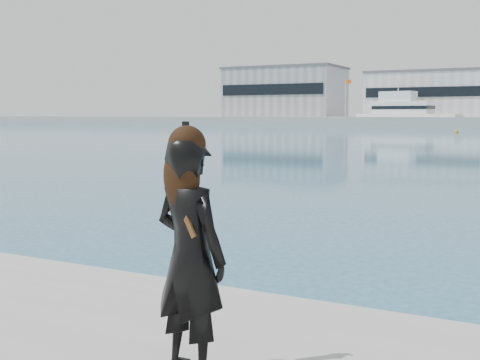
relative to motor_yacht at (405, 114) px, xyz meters
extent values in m
cube|color=gray|center=(-31.15, 13.36, 4.94)|extent=(26.00, 16.00, 11.00)
cube|color=black|center=(-31.15, 5.26, 5.49)|extent=(24.70, 0.20, 2.42)
cube|color=#59595B|center=(-31.15, 13.36, 10.69)|extent=(26.52, 16.32, 0.50)
cube|color=silver|center=(1.85, 13.36, 3.94)|extent=(24.00, 15.00, 9.00)
cube|color=black|center=(1.85, 5.76, 4.39)|extent=(22.80, 0.20, 1.98)
cube|color=#59595B|center=(1.85, 13.36, 8.69)|extent=(24.48, 15.30, 0.50)
cylinder|color=silver|center=(-14.15, 6.36, 3.44)|extent=(0.16, 0.16, 8.00)
cube|color=#E3550D|center=(-13.55, 6.36, 6.84)|extent=(1.20, 0.04, 0.80)
cube|color=white|center=(0.55, -0.09, -1.26)|extent=(20.14, 8.50, 2.60)
cube|color=white|center=(-0.52, 0.08, 1.24)|extent=(11.44, 6.24, 2.39)
cube|color=white|center=(-1.59, 0.26, 3.40)|extent=(7.02, 4.69, 1.95)
cube|color=black|center=(-0.52, 0.08, 1.24)|extent=(11.67, 6.38, 0.65)
cylinder|color=silver|center=(-1.59, 0.26, 5.46)|extent=(0.17, 0.17, 2.17)
sphere|color=orange|center=(14.06, -32.80, -2.56)|extent=(0.50, 0.50, 0.50)
imported|color=black|center=(23.72, -115.54, -0.97)|extent=(0.65, 0.50, 1.58)
sphere|color=black|center=(23.72, -115.55, -0.23)|extent=(0.24, 0.24, 0.24)
ellipsoid|color=black|center=(23.71, -115.60, -0.43)|extent=(0.26, 0.14, 0.42)
cylinder|color=tan|center=(23.53, -115.39, -0.34)|extent=(0.11, 0.20, 0.34)
cylinder|color=white|center=(23.54, -115.35, -0.20)|extent=(0.09, 0.09, 0.03)
cube|color=black|center=(23.55, -115.31, -0.15)|extent=(0.06, 0.03, 0.12)
cube|color=#4C2D14|center=(23.73, -115.62, -0.66)|extent=(0.22, 0.07, 0.32)
camera|label=1|loc=(25.78, -118.78, -0.04)|focal=45.00mm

